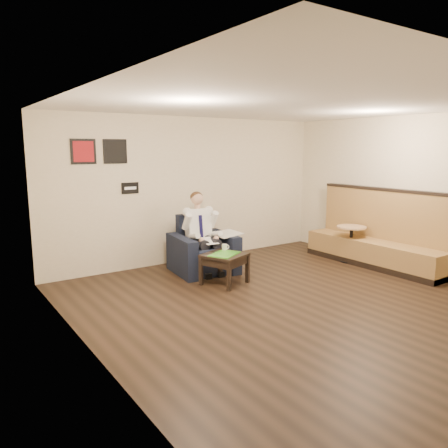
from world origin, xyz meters
TOP-DOWN VIEW (x-y plane):
  - ground at (0.00, 0.00)m, footprint 6.00×6.00m
  - wall_back at (0.00, 3.00)m, footprint 6.00×0.02m
  - wall_left at (-3.00, 0.00)m, footprint 0.02×6.00m
  - wall_right at (3.00, 0.00)m, footprint 0.02×6.00m
  - ceiling at (0.00, 0.00)m, footprint 6.00×6.00m
  - seating_sign at (-1.30, 2.98)m, footprint 0.32×0.02m
  - art_print_left at (-2.10, 2.98)m, footprint 0.42×0.03m
  - art_print_right at (-1.55, 2.98)m, footprint 0.42×0.03m
  - armchair at (-0.31, 2.11)m, footprint 1.15×1.15m
  - seated_man at (-0.33, 1.98)m, footprint 0.77×1.05m
  - lap_papers at (-0.34, 1.87)m, footprint 0.24×0.34m
  - newspaper at (0.09, 1.95)m, footprint 0.47×0.57m
  - side_table at (-0.41, 1.30)m, footprint 0.80×0.80m
  - green_folder at (-0.44, 1.27)m, footprint 0.62×0.56m
  - coffee_mug at (-0.27, 1.50)m, footprint 0.12×0.12m
  - smartphone at (-0.42, 1.49)m, footprint 0.17×0.11m
  - banquette at (2.59, 0.64)m, footprint 0.67×2.81m
  - cafe_table at (2.44, 1.06)m, footprint 0.75×0.75m

SIDE VIEW (x-z plane):
  - ground at x=0.00m, z-range 0.00..0.00m
  - side_table at x=-0.41m, z-range 0.00..0.51m
  - cafe_table at x=2.44m, z-range 0.00..0.71m
  - armchair at x=-0.31m, z-range 0.00..1.00m
  - smartphone at x=-0.42m, z-range 0.51..0.52m
  - green_folder at x=-0.44m, z-range 0.51..0.52m
  - coffee_mug at x=-0.27m, z-range 0.51..0.61m
  - lap_papers at x=-0.34m, z-range 0.61..0.62m
  - newspaper at x=0.09m, z-range 0.67..0.69m
  - seated_man at x=-0.33m, z-range 0.00..1.37m
  - banquette at x=2.59m, z-range 0.00..1.44m
  - wall_back at x=0.00m, z-range 0.00..2.80m
  - wall_left at x=-3.00m, z-range 0.00..2.80m
  - wall_right at x=3.00m, z-range 0.00..2.80m
  - seating_sign at x=-1.30m, z-range 1.40..1.60m
  - art_print_left at x=-2.10m, z-range 1.94..2.36m
  - art_print_right at x=-1.55m, z-range 1.94..2.36m
  - ceiling at x=0.00m, z-range 2.79..2.81m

